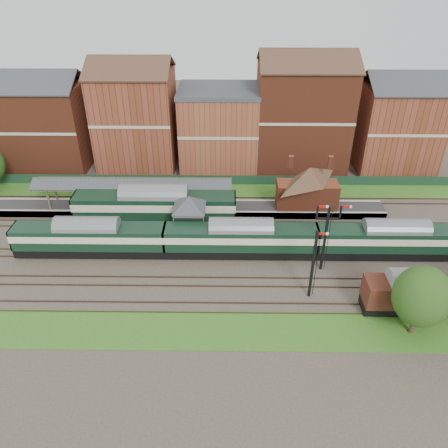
{
  "coord_description": "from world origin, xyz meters",
  "views": [
    {
      "loc": [
        1.66,
        -41.26,
        30.43
      ],
      "look_at": [
        1.11,
        2.0,
        3.0
      ],
      "focal_mm": 35.0,
      "sensor_mm": 36.0,
      "label": 1
    }
  ],
  "objects_px": {
    "signal_box": "(190,217)",
    "goods_van_a": "(397,293)",
    "platform_railcar": "(155,206)",
    "dmu_train": "(241,238)",
    "semaphore_bracket": "(326,234)"
  },
  "relations": [
    {
      "from": "dmu_train",
      "to": "platform_railcar",
      "type": "distance_m",
      "value": 12.57
    },
    {
      "from": "platform_railcar",
      "to": "semaphore_bracket",
      "type": "bearing_deg",
      "value": -24.52
    },
    {
      "from": "semaphore_bracket",
      "to": "dmu_train",
      "type": "height_order",
      "value": "semaphore_bracket"
    },
    {
      "from": "signal_box",
      "to": "dmu_train",
      "type": "distance_m",
      "value": 6.93
    },
    {
      "from": "signal_box",
      "to": "goods_van_a",
      "type": "xyz_separation_m",
      "value": [
        21.0,
        -12.25,
        -1.03
      ]
    },
    {
      "from": "dmu_train",
      "to": "goods_van_a",
      "type": "xyz_separation_m",
      "value": [
        14.94,
        -9.0,
        -0.19
      ]
    },
    {
      "from": "dmu_train",
      "to": "goods_van_a",
      "type": "relative_size",
      "value": 8.32
    },
    {
      "from": "platform_railcar",
      "to": "goods_van_a",
      "type": "distance_m",
      "value": 30.01
    },
    {
      "from": "semaphore_bracket",
      "to": "dmu_train",
      "type": "distance_m",
      "value": 9.59
    },
    {
      "from": "dmu_train",
      "to": "platform_railcar",
      "type": "height_order",
      "value": "platform_railcar"
    },
    {
      "from": "dmu_train",
      "to": "goods_van_a",
      "type": "distance_m",
      "value": 17.44
    },
    {
      "from": "goods_van_a",
      "to": "platform_railcar",
      "type": "bearing_deg",
      "value": 148.89
    },
    {
      "from": "signal_box",
      "to": "goods_van_a",
      "type": "bearing_deg",
      "value": -30.26
    },
    {
      "from": "semaphore_bracket",
      "to": "platform_railcar",
      "type": "relative_size",
      "value": 0.4
    },
    {
      "from": "signal_box",
      "to": "goods_van_a",
      "type": "height_order",
      "value": "signal_box"
    }
  ]
}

